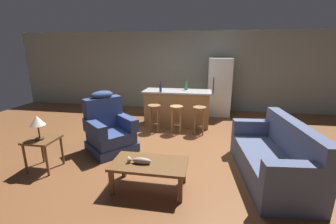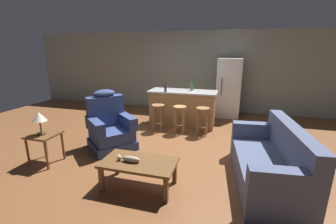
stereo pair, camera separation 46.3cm
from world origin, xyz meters
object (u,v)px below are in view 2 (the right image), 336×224
table_lamp (39,118)px  bottle_tall_green (192,86)px  couch (270,163)px  end_table (44,139)px  bar_stool_right (203,116)px  refrigerator (228,88)px  bar_stool_middle (180,115)px  kitchen_island (183,108)px  bar_stool_left (158,113)px  coffee_table (139,165)px  recliner_near_lamp (110,128)px  fish_figurine (129,159)px  bottle_short_amber (165,88)px

table_lamp → bottle_tall_green: size_ratio=1.32×
couch → end_table: 3.83m
bar_stool_right → refrigerator: bearing=73.8°
bar_stool_right → bar_stool_middle: bearing=180.0°
kitchen_island → bar_stool_left: bearing=-128.0°
table_lamp → bar_stool_right: table_lamp is taller
coffee_table → bottle_tall_green: (0.23, 3.18, 0.70)m
recliner_near_lamp → refrigerator: bearing=93.7°
couch → bar_stool_right: (-1.26, 1.77, 0.13)m
bar_stool_right → bottle_tall_green: bottle_tall_green is taller
coffee_table → fish_figurine: 0.17m
recliner_near_lamp → bar_stool_middle: recliner_near_lamp is taller
table_lamp → kitchen_island: size_ratio=0.23×
end_table → bar_stool_right: bearing=40.3°
bar_stool_left → recliner_near_lamp: bearing=-119.2°
recliner_near_lamp → bar_stool_middle: (1.23, 1.20, 0.05)m
couch → refrigerator: size_ratio=1.12×
kitchen_island → bar_stool_middle: (0.07, -0.63, -0.01)m
recliner_near_lamp → coffee_table: bearing=-5.0°
refrigerator → bottle_tall_green: 1.42m
recliner_near_lamp → kitchen_island: bearing=98.7°
kitchen_island → bottle_tall_green: (0.22, 0.14, 0.59)m
fish_figurine → end_table: 1.82m
refrigerator → bar_stool_middle: bearing=-120.7°
table_lamp → kitchen_island: 3.44m
bottle_short_amber → recliner_near_lamp: bearing=-115.9°
end_table → bottle_short_amber: size_ratio=2.15×
end_table → bottle_short_amber: (1.52, 2.52, 0.59)m
refrigerator → bottle_tall_green: (-0.93, -1.06, 0.19)m
couch → table_lamp: size_ratio=4.82×
fish_figurine → bottle_short_amber: (-0.27, 2.81, 0.59)m
bottle_tall_green → recliner_near_lamp: bearing=-125.0°
coffee_table → bar_stool_middle: bar_stool_middle is taller
fish_figurine → couch: couch is taller
bottle_tall_green → couch: bearing=-56.9°
refrigerator → table_lamp: bearing=-127.4°
couch → table_lamp: (-3.81, -0.42, 0.53)m
bar_stool_right → end_table: bearing=-139.7°
fish_figurine → bar_stool_right: size_ratio=0.50×
coffee_table → bar_stool_left: size_ratio=1.62×
coffee_table → end_table: size_ratio=1.96×
bar_stool_right → coffee_table: bearing=-104.6°
coffee_table → table_lamp: size_ratio=2.68×
couch → bar_stool_left: (-2.38, 1.77, 0.13)m
coffee_table → refrigerator: size_ratio=0.62×
recliner_near_lamp → couch: bearing=30.5°
end_table → fish_figurine: bearing=-9.1°
refrigerator → bottle_tall_green: refrigerator is taller
fish_figurine → bottle_tall_green: bearing=83.7°
fish_figurine → bar_stool_middle: (0.20, 2.45, 0.01)m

